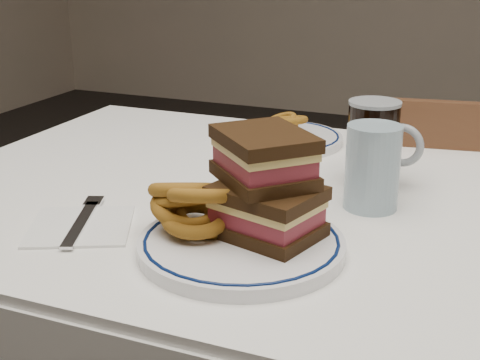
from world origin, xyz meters
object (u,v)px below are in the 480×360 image
at_px(chair_far, 445,258).
at_px(far_plate, 282,138).
at_px(reuben_sandwich, 266,184).
at_px(main_plate, 241,244).
at_px(beer_mug, 374,143).

height_order(chair_far, far_plate, chair_far).
bearing_deg(chair_far, reuben_sandwich, -105.93).
bearing_deg(main_plate, far_plate, 103.03).
xyz_separation_m(beer_mug, far_plate, (-0.22, 0.17, -0.06)).
bearing_deg(beer_mug, chair_far, 74.08).
relative_size(main_plate, far_plate, 1.12).
height_order(beer_mug, far_plate, beer_mug).
height_order(reuben_sandwich, far_plate, reuben_sandwich).
xyz_separation_m(main_plate, far_plate, (-0.12, 0.50, -0.00)).
bearing_deg(main_plate, chair_far, 73.25).
height_order(reuben_sandwich, beer_mug, reuben_sandwich).
distance_m(reuben_sandwich, beer_mug, 0.30).
xyz_separation_m(main_plate, reuben_sandwich, (0.02, 0.03, 0.08)).
height_order(main_plate, reuben_sandwich, reuben_sandwich).
relative_size(beer_mug, far_plate, 0.59).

